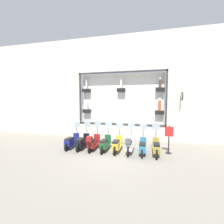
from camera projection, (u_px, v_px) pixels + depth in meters
ground_plane at (109, 154)px, 8.29m from camera, size 120.00×120.00×0.00m
building_facade at (121, 87)px, 11.44m from camera, size 1.21×36.00×7.78m
scooter_olive_0 at (156, 147)px, 8.08m from camera, size 1.80×0.61×1.66m
scooter_teal_1 at (143, 147)px, 8.25m from camera, size 1.79×0.61×1.54m
scooter_white_2 at (129, 145)px, 8.37m from camera, size 1.81×0.60×1.58m
scooter_yellow_3 at (117, 145)px, 8.60m from camera, size 1.80×0.60×1.66m
scooter_green_4 at (105, 144)px, 8.77m from camera, size 1.80×0.60×1.66m
scooter_red_5 at (93, 142)px, 8.88m from camera, size 1.80×0.60×1.67m
scooter_black_6 at (82, 142)px, 9.12m from camera, size 1.80×0.61×1.69m
scooter_navy_7 at (71, 142)px, 9.28m from camera, size 1.79×0.61×1.52m
shop_sign_post at (169, 139)px, 8.36m from camera, size 0.36×0.45×1.57m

